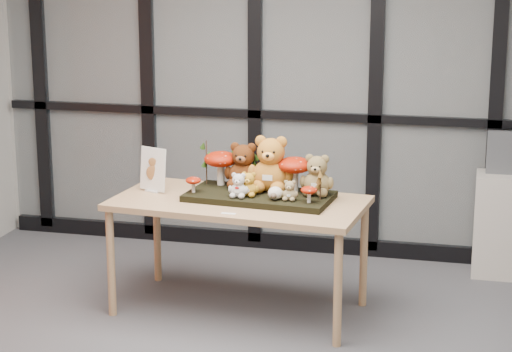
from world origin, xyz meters
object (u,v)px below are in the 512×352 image
(bear_brown_medium, at_px, (243,163))
(mushroom_back_left, at_px, (221,167))
(diorama_tray, at_px, (260,196))
(plush_cream_hedgehog, at_px, (275,192))
(bear_pooh_yellow, at_px, (271,161))
(bear_beige_small, at_px, (290,189))
(mushroom_back_right, at_px, (295,173))
(mushroom_front_left, at_px, (193,184))
(bear_small_yellow, at_px, (249,183))
(bear_tan_back, at_px, (317,173))
(sign_holder, at_px, (153,172))
(bear_white_bow, at_px, (239,184))
(display_table, at_px, (239,210))
(mushroom_front_right, at_px, (309,194))

(bear_brown_medium, height_order, mushroom_back_left, bear_brown_medium)
(diorama_tray, xyz_separation_m, plush_cream_hedgehog, (0.13, -0.12, 0.06))
(bear_pooh_yellow, bearing_deg, bear_beige_small, -45.95)
(mushroom_back_right, distance_m, mushroom_front_left, 0.64)
(plush_cream_hedgehog, bearing_deg, bear_small_yellow, 171.66)
(plush_cream_hedgehog, bearing_deg, bear_tan_back, 43.40)
(mushroom_back_left, xyz_separation_m, sign_holder, (-0.42, -0.13, -0.03))
(bear_brown_medium, distance_m, sign_holder, 0.59)
(mushroom_back_left, xyz_separation_m, mushroom_front_left, (-0.11, -0.23, -0.07))
(bear_white_bow, xyz_separation_m, mushroom_front_left, (-0.31, 0.05, -0.03))
(mushroom_back_right, bearing_deg, bear_tan_back, -15.64)
(display_table, xyz_separation_m, bear_tan_back, (0.47, 0.10, 0.25))
(diorama_tray, bearing_deg, plush_cream_hedgehog, -38.09)
(plush_cream_hedgehog, height_order, mushroom_back_left, mushroom_back_left)
(diorama_tray, bearing_deg, bear_small_yellow, -117.51)
(bear_small_yellow, xyz_separation_m, plush_cream_hedgehog, (0.18, -0.04, -0.04))
(bear_tan_back, xyz_separation_m, mushroom_back_left, (-0.65, 0.10, -0.02))
(display_table, xyz_separation_m, mushroom_front_right, (0.46, -0.09, 0.16))
(bear_white_bow, height_order, mushroom_back_left, mushroom_back_left)
(plush_cream_hedgehog, height_order, mushroom_front_right, mushroom_front_right)
(bear_brown_medium, bearing_deg, bear_tan_back, -3.06)
(display_table, relative_size, bear_pooh_yellow, 4.20)
(bear_tan_back, bearing_deg, diorama_tray, -165.51)
(diorama_tray, height_order, mushroom_back_left, mushroom_back_left)
(bear_small_yellow, bearing_deg, mushroom_back_right, 40.21)
(bear_beige_small, height_order, mushroom_front_right, bear_beige_small)
(plush_cream_hedgehog, distance_m, mushroom_front_left, 0.54)
(bear_white_bow, distance_m, sign_holder, 0.62)
(bear_small_yellow, bearing_deg, mushroom_front_right, -4.16)
(bear_white_bow, bearing_deg, mushroom_front_left, 176.74)
(mushroom_back_right, height_order, mushroom_front_left, mushroom_back_right)
(bear_tan_back, distance_m, mushroom_front_right, 0.22)
(diorama_tray, xyz_separation_m, mushroom_front_left, (-0.41, -0.07, 0.07))
(mushroom_back_left, xyz_separation_m, mushroom_back_right, (0.50, -0.06, 0.00))
(mushroom_front_left, xyz_separation_m, sign_holder, (-0.30, 0.10, 0.04))
(plush_cream_hedgehog, height_order, sign_holder, sign_holder)
(mushroom_back_right, xyz_separation_m, mushroom_front_left, (-0.61, -0.17, -0.07))
(bear_small_yellow, height_order, mushroom_back_left, mushroom_back_left)
(sign_holder, bearing_deg, bear_tan_back, 22.77)
(bear_pooh_yellow, xyz_separation_m, sign_holder, (-0.76, -0.06, -0.10))
(mushroom_front_left, distance_m, mushroom_front_right, 0.75)
(display_table, xyz_separation_m, bear_brown_medium, (-0.02, 0.18, 0.26))
(bear_tan_back, bearing_deg, mushroom_front_left, -165.07)
(bear_brown_medium, xyz_separation_m, bear_white_bow, (0.03, -0.25, -0.08))
(bear_white_bow, relative_size, plush_cream_hedgehog, 1.91)
(diorama_tray, xyz_separation_m, bear_pooh_yellow, (0.05, 0.09, 0.21))
(plush_cream_hedgehog, bearing_deg, mushroom_back_right, 76.23)
(bear_beige_small, bearing_deg, mushroom_back_left, 157.43)
(bear_pooh_yellow, bearing_deg, mushroom_front_left, -155.30)
(bear_pooh_yellow, distance_m, mushroom_back_right, 0.17)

